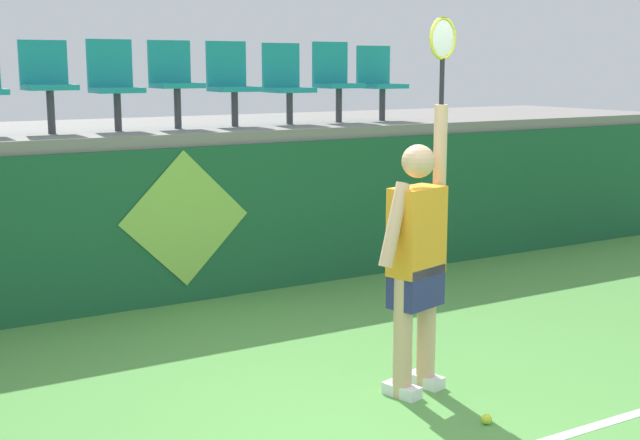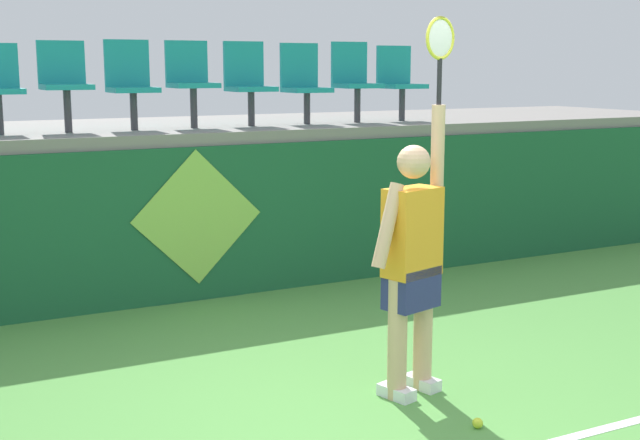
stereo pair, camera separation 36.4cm
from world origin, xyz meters
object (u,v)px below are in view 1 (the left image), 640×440
(tennis_ball, at_px, (487,419))
(stadium_chair_4, at_px, (114,81))
(stadium_chair_3, at_px, (47,80))
(stadium_chair_8, at_px, (335,78))
(stadium_chair_9, at_px, (379,79))
(stadium_chair_6, at_px, (231,80))
(tennis_player, at_px, (417,256))
(stadium_chair_7, at_px, (286,81))
(stadium_chair_5, at_px, (174,78))

(tennis_ball, relative_size, stadium_chair_4, 0.08)
(stadium_chair_3, xyz_separation_m, stadium_chair_8, (3.13, 0.01, -0.00))
(stadium_chair_4, bearing_deg, stadium_chair_9, -0.06)
(stadium_chair_6, bearing_deg, tennis_ball, -94.42)
(stadium_chair_3, relative_size, stadium_chair_8, 0.97)
(tennis_player, xyz_separation_m, stadium_chair_9, (2.24, 3.70, 1.10))
(tennis_player, bearing_deg, stadium_chair_9, 58.85)
(stadium_chair_6, bearing_deg, stadium_chair_9, -0.11)
(stadium_chair_8, xyz_separation_m, stadium_chair_9, (0.58, -0.00, -0.02))
(tennis_player, distance_m, stadium_chair_9, 4.46)
(stadium_chair_3, relative_size, stadium_chair_4, 0.98)
(tennis_ball, bearing_deg, stadium_chair_9, 63.46)
(stadium_chair_8, distance_m, stadium_chair_9, 0.58)
(tennis_ball, height_order, stadium_chair_7, stadium_chair_7)
(stadium_chair_5, distance_m, stadium_chair_6, 0.62)
(stadium_chair_5, height_order, stadium_chair_6, same)
(tennis_player, distance_m, stadium_chair_8, 4.21)
(tennis_player, relative_size, tennis_ball, 38.03)
(tennis_player, bearing_deg, tennis_ball, -85.80)
(stadium_chair_4, distance_m, stadium_chair_9, 3.08)
(stadium_chair_5, xyz_separation_m, stadium_chair_9, (2.47, 0.00, -0.03))
(stadium_chair_4, distance_m, stadium_chair_8, 2.50)
(tennis_ball, bearing_deg, stadium_chair_8, 69.89)
(stadium_chair_7, xyz_separation_m, stadium_chair_9, (1.20, -0.00, 0.01))
(stadium_chair_3, relative_size, stadium_chair_6, 0.98)
(tennis_ball, bearing_deg, stadium_chair_3, 109.17)
(tennis_ball, distance_m, stadium_chair_8, 5.09)
(tennis_ball, distance_m, stadium_chair_5, 4.84)
(stadium_chair_8, bearing_deg, stadium_chair_9, -0.23)
(stadium_chair_8, bearing_deg, tennis_ball, -110.11)
(tennis_player, distance_m, stadium_chair_4, 3.96)
(stadium_chair_3, distance_m, stadium_chair_9, 3.71)
(stadium_chair_4, height_order, stadium_chair_6, stadium_chair_4)
(stadium_chair_4, distance_m, stadium_chair_7, 1.88)
(stadium_chair_9, bearing_deg, stadium_chair_8, 179.77)
(stadium_chair_3, bearing_deg, tennis_player, -68.30)
(stadium_chair_6, distance_m, stadium_chair_8, 1.27)
(stadium_chair_4, xyz_separation_m, stadium_chair_5, (0.61, -0.00, 0.02))
(tennis_ball, relative_size, stadium_chair_6, 0.08)
(stadium_chair_4, xyz_separation_m, stadium_chair_6, (1.23, 0.00, -0.00))
(stadium_chair_5, relative_size, stadium_chair_9, 1.03)
(tennis_ball, distance_m, stadium_chair_6, 4.83)
(stadium_chair_5, height_order, stadium_chair_8, stadium_chair_8)
(stadium_chair_7, distance_m, stadium_chair_8, 0.62)
(stadium_chair_4, bearing_deg, stadium_chair_5, -0.45)
(stadium_chair_3, bearing_deg, stadium_chair_4, 0.57)
(tennis_player, relative_size, stadium_chair_5, 2.89)
(stadium_chair_4, bearing_deg, stadium_chair_7, 0.06)
(stadium_chair_3, bearing_deg, stadium_chair_8, 0.10)
(tennis_ball, distance_m, stadium_chair_4, 4.91)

